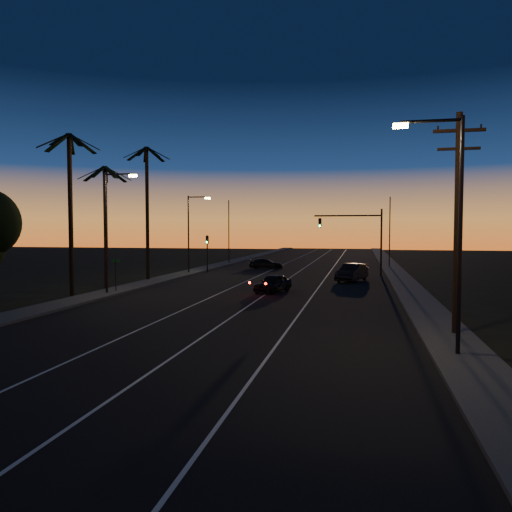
% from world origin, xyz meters
% --- Properties ---
extents(ground, '(220.00, 220.00, 0.00)m').
position_xyz_m(ground, '(0.00, 0.00, 0.00)').
color(ground, black).
rests_on(ground, ground).
extents(road, '(20.00, 170.00, 0.01)m').
position_xyz_m(road, '(0.00, 30.00, 0.01)').
color(road, black).
rests_on(road, ground).
extents(sidewalk_left, '(2.40, 170.00, 0.16)m').
position_xyz_m(sidewalk_left, '(-11.20, 30.00, 0.08)').
color(sidewalk_left, '#333331').
rests_on(sidewalk_left, ground).
extents(sidewalk_right, '(2.40, 170.00, 0.16)m').
position_xyz_m(sidewalk_right, '(11.20, 30.00, 0.08)').
color(sidewalk_right, '#333331').
rests_on(sidewalk_right, ground).
extents(lane_stripe_left, '(0.12, 160.00, 0.01)m').
position_xyz_m(lane_stripe_left, '(-3.00, 30.00, 0.02)').
color(lane_stripe_left, silver).
rests_on(lane_stripe_left, road).
extents(lane_stripe_mid, '(0.12, 160.00, 0.01)m').
position_xyz_m(lane_stripe_mid, '(0.50, 30.00, 0.02)').
color(lane_stripe_mid, silver).
rests_on(lane_stripe_mid, road).
extents(lane_stripe_right, '(0.12, 160.00, 0.01)m').
position_xyz_m(lane_stripe_right, '(4.00, 30.00, 0.02)').
color(lane_stripe_right, silver).
rests_on(lane_stripe_right, road).
extents(palm_near, '(4.25, 4.16, 11.53)m').
position_xyz_m(palm_near, '(-12.60, 18.00, 7.07)').
color(palm_near, black).
rests_on(palm_near, ground).
extents(palm_mid, '(4.25, 4.16, 10.03)m').
position_xyz_m(palm_mid, '(-13.20, 24.00, 6.25)').
color(palm_mid, black).
rests_on(palm_mid, ground).
extents(palm_far, '(4.25, 4.16, 12.53)m').
position_xyz_m(palm_far, '(-12.20, 30.00, 7.61)').
color(palm_far, black).
rests_on(palm_far, ground).
extents(streetlight_left_near, '(2.55, 0.26, 9.00)m').
position_xyz_m(streetlight_left_near, '(-10.70, 20.00, 5.32)').
color(streetlight_left_near, black).
rests_on(streetlight_left_near, ground).
extents(streetlight_left_far, '(2.55, 0.26, 8.50)m').
position_xyz_m(streetlight_left_far, '(-10.69, 38.00, 5.06)').
color(streetlight_left_far, black).
rests_on(streetlight_left_far, ground).
extents(streetlight_right_near, '(2.55, 0.26, 9.00)m').
position_xyz_m(streetlight_right_near, '(10.70, 6.00, 5.32)').
color(streetlight_right_near, black).
rests_on(streetlight_right_near, ground).
extents(street_sign, '(0.70, 0.06, 2.60)m').
position_xyz_m(street_sign, '(-10.80, 21.00, 1.66)').
color(street_sign, black).
rests_on(street_sign, ground).
extents(utility_pole, '(2.20, 0.28, 10.00)m').
position_xyz_m(utility_pole, '(11.60, 10.00, 5.32)').
color(utility_pole, black).
rests_on(utility_pole, ground).
extents(signal_mast, '(7.10, 0.41, 7.00)m').
position_xyz_m(signal_mast, '(7.14, 39.99, 4.78)').
color(signal_mast, black).
rests_on(signal_mast, ground).
extents(signal_post, '(0.28, 0.37, 4.20)m').
position_xyz_m(signal_post, '(-9.50, 39.98, 2.89)').
color(signal_post, black).
rests_on(signal_post, ground).
extents(far_pole_left, '(0.14, 0.14, 9.00)m').
position_xyz_m(far_pole_left, '(-11.00, 55.00, 4.50)').
color(far_pole_left, black).
rests_on(far_pole_left, ground).
extents(far_pole_right, '(0.14, 0.14, 9.00)m').
position_xyz_m(far_pole_right, '(11.00, 52.00, 4.50)').
color(far_pole_right, black).
rests_on(far_pole_right, ground).
extents(lead_car, '(2.89, 4.73, 1.37)m').
position_xyz_m(lead_car, '(0.80, 24.05, 0.69)').
color(lead_car, black).
rests_on(lead_car, road).
extents(right_car, '(3.09, 5.24, 1.63)m').
position_xyz_m(right_car, '(6.63, 33.48, 0.83)').
color(right_car, black).
rests_on(right_car, road).
extents(cross_car, '(4.50, 2.54, 1.23)m').
position_xyz_m(cross_car, '(-4.03, 46.49, 0.63)').
color(cross_car, black).
rests_on(cross_car, road).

